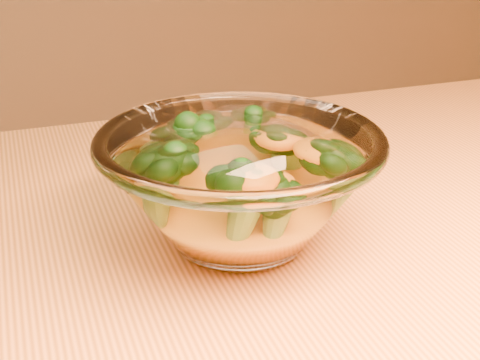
# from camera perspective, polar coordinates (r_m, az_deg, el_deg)

# --- Properties ---
(glass_bowl) EXTENTS (0.22, 0.22, 0.10)m
(glass_bowl) POSITION_cam_1_polar(r_m,az_deg,el_deg) (0.52, 0.00, -0.49)
(glass_bowl) COLOR white
(glass_bowl) RESTS_ON table
(cheese_sauce) EXTENTS (0.12, 0.12, 0.03)m
(cheese_sauce) POSITION_cam_1_polar(r_m,az_deg,el_deg) (0.53, 0.00, -2.54)
(cheese_sauce) COLOR orange
(cheese_sauce) RESTS_ON glass_bowl
(broccoli_heap) EXTENTS (0.16, 0.16, 0.07)m
(broccoli_heap) POSITION_cam_1_polar(r_m,az_deg,el_deg) (0.52, -1.11, 1.30)
(broccoli_heap) COLOR black
(broccoli_heap) RESTS_ON cheese_sauce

